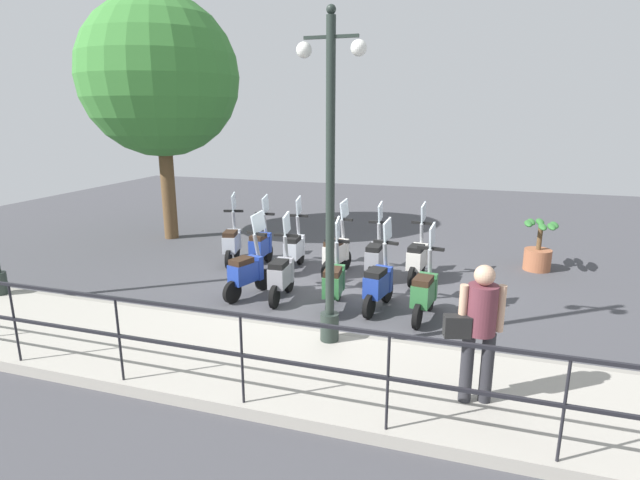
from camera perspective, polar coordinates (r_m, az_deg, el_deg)
ground_plane at (r=9.53m, az=2.52°, el=-5.76°), size 28.00×28.00×0.00m
promenade_walkway at (r=6.77m, az=-4.67°, el=-13.98°), size 2.20×20.00×0.15m
fence_railing at (r=5.54m, az=-9.00°, el=-11.23°), size 0.04×16.03×1.07m
lamp_post_near at (r=6.62m, az=1.17°, el=4.10°), size 0.26×0.90×4.40m
pedestrian_with_bag at (r=5.70m, az=17.68°, el=-9.13°), size 0.42×0.63×1.59m
tree_large at (r=13.65m, az=-17.85°, el=17.29°), size 3.94×3.94×6.11m
potted_palm at (r=11.58m, az=23.68°, el=-1.02°), size 1.06×0.66×1.05m
scooter_near_0 at (r=8.27m, az=11.86°, el=-5.74°), size 1.23×0.45×1.54m
scooter_near_1 at (r=8.52m, az=6.73°, el=-4.90°), size 1.22×0.48×1.54m
scooter_near_2 at (r=8.51m, az=1.62°, el=-4.81°), size 1.23×0.44×1.54m
scooter_near_3 at (r=8.94m, az=-4.41°, el=-3.89°), size 1.23×0.44×1.54m
scooter_near_4 at (r=9.17m, az=-8.30°, el=-3.54°), size 1.20×0.55×1.54m
scooter_far_0 at (r=10.09m, az=11.08°, el=-1.98°), size 1.23×0.44×1.54m
scooter_far_1 at (r=10.01m, az=6.37°, el=-1.94°), size 1.23×0.44×1.54m
scooter_far_2 at (r=10.29m, az=1.92°, el=-1.40°), size 1.22×0.49×1.54m
scooter_far_3 at (r=10.60m, az=-2.90°, el=-0.92°), size 1.23×0.44×1.54m
scooter_far_4 at (r=10.86m, az=-6.76°, el=-0.63°), size 1.23×0.44×1.54m
scooter_far_5 at (r=11.25m, az=-10.02°, el=-0.22°), size 1.21×0.52×1.54m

